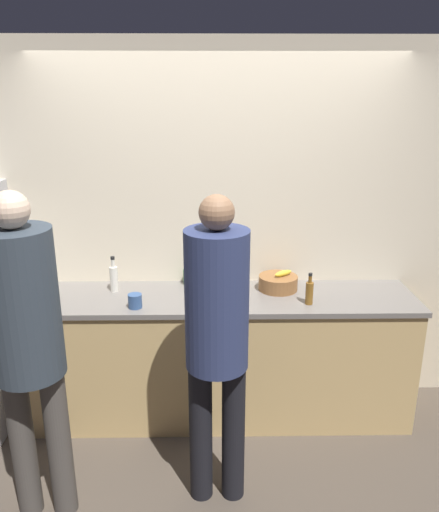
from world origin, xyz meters
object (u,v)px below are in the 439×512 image
Objects in this scene: bottle_amber at (309,292)px; bottle_clear at (114,278)px; utensil_crock at (232,280)px; fruit_bowl at (278,282)px; bottle_green at (188,276)px; cup_blue at (135,301)px; person_left at (26,335)px; person_center at (217,331)px.

bottle_clear reaches higher than bottle_amber.
utensil_crock is at bearing 153.24° from bottle_amber.
fruit_bowl is 1.73× the size of bottle_green.
bottle_clear is at bearing -179.34° from fruit_bowl.
utensil_crock is at bearing 24.72° from cup_blue.
utensil_crock is 1.10× the size of bottle_clear.
bottle_amber is 0.89m from bottle_green.
person_left is 8.51× the size of bottle_amber.
person_left reaches higher than bottle_amber.
cup_blue is at bearing -155.28° from utensil_crock.
fruit_bowl is 0.31m from bottle_amber.
utensil_crock is at bearing 43.18° from person_left.
cup_blue is at bearing 130.70° from person_center.
bottle_green is at bearing 13.70° from bottle_clear.
utensil_crock reaches higher than bottle_clear.
person_left reaches higher than person_center.
utensil_crock is 0.33m from bottle_green.
person_left is at bearing -121.33° from cup_blue.
fruit_bowl is at bearing 64.10° from person_center.
bottle_clear is (-1.15, -0.01, 0.05)m from fruit_bowl.
bottle_amber is 2.33× the size of cup_blue.
person_center is at bearing -51.64° from bottle_clear.
person_center is 0.89m from bottle_amber.
person_center is 8.31× the size of bottle_amber.
utensil_crock reaches higher than fruit_bowl.
cup_blue is at bearing -177.86° from bottle_amber.
person_left reaches higher than bottle_green.
bottle_green reaches higher than fruit_bowl.
bottle_green is (0.75, 1.12, -0.11)m from person_left.
bottle_clear is (-0.51, -0.12, 0.04)m from bottle_green.
cup_blue is at bearing -162.66° from fruit_bowl.
person_left is 1.72m from fruit_bowl.
bottle_green is at bearing 155.44° from bottle_amber.
person_center is at bearing -97.25° from utensil_crock.
person_left is at bearing -136.82° from utensil_crock.
bottle_amber is at bearing 25.65° from person_left.
bottle_clear is at bearing -166.30° from bottle_green.
fruit_bowl is at bearing 0.66° from bottle_clear.
person_left is at bearing -154.35° from bottle_amber.
bottle_clear is (-1.32, 0.24, 0.02)m from bottle_amber.
person_center is at bearing 6.13° from person_left.
bottle_clear is (-0.82, -0.01, 0.02)m from utensil_crock.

